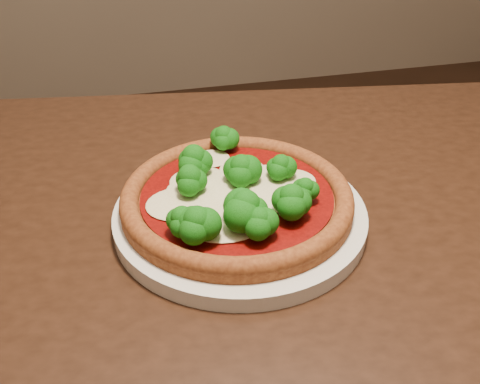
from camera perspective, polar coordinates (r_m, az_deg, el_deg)
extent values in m
cube|color=black|center=(0.58, 5.32, -8.22)|extent=(1.40, 1.06, 0.04)
cylinder|color=silver|center=(0.60, 0.00, -2.45)|extent=(0.28, 0.28, 0.02)
cylinder|color=brown|center=(0.60, -0.33, -0.95)|extent=(0.26, 0.26, 0.01)
torus|color=brown|center=(0.60, -0.33, -0.39)|extent=(0.26, 0.26, 0.02)
cylinder|color=#740805|center=(0.60, -0.33, -0.35)|extent=(0.21, 0.21, 0.00)
ellipsoid|color=beige|center=(0.60, -4.89, 0.22)|extent=(0.06, 0.06, 0.01)
ellipsoid|color=beige|center=(0.62, 5.43, 1.18)|extent=(0.06, 0.05, 0.00)
ellipsoid|color=beige|center=(0.64, 0.21, 2.49)|extent=(0.05, 0.05, 0.00)
ellipsoid|color=beige|center=(0.60, -0.36, 0.14)|extent=(0.11, 0.10, 0.01)
ellipsoid|color=beige|center=(0.66, -3.19, 3.59)|extent=(0.05, 0.04, 0.00)
ellipsoid|color=beige|center=(0.56, -1.65, -2.82)|extent=(0.09, 0.08, 0.01)
ellipsoid|color=beige|center=(0.58, -6.61, -1.24)|extent=(0.07, 0.06, 0.01)
ellipsoid|color=beige|center=(0.62, 3.20, 1.26)|extent=(0.08, 0.07, 0.01)
ellipsoid|color=beige|center=(0.59, 4.61, -0.67)|extent=(0.06, 0.06, 0.00)
ellipsoid|color=beige|center=(0.62, -4.40, 1.23)|extent=(0.07, 0.06, 0.01)
ellipsoid|color=#188014|center=(0.55, 5.52, -0.71)|extent=(0.05, 0.05, 0.04)
ellipsoid|color=#188014|center=(0.62, -4.95, 3.59)|extent=(0.05, 0.05, 0.04)
ellipsoid|color=#188014|center=(0.53, -5.41, -2.94)|extent=(0.04, 0.04, 0.03)
ellipsoid|color=#188014|center=(0.58, -5.39, 1.51)|extent=(0.04, 0.04, 0.04)
ellipsoid|color=#188014|center=(0.53, 0.60, -1.60)|extent=(0.05, 0.05, 0.04)
ellipsoid|color=#188014|center=(0.53, -6.19, -2.88)|extent=(0.04, 0.04, 0.03)
ellipsoid|color=#188014|center=(0.58, 6.96, 0.43)|extent=(0.03, 0.03, 0.03)
ellipsoid|color=#188014|center=(0.51, -4.60, -3.21)|extent=(0.05, 0.05, 0.04)
ellipsoid|color=#188014|center=(0.67, -1.75, 5.97)|extent=(0.04, 0.04, 0.03)
ellipsoid|color=#188014|center=(0.61, -4.96, 2.96)|extent=(0.04, 0.04, 0.03)
ellipsoid|color=#188014|center=(0.60, 0.15, 2.55)|extent=(0.05, 0.05, 0.04)
ellipsoid|color=#188014|center=(0.52, 2.03, -3.05)|extent=(0.04, 0.04, 0.03)
ellipsoid|color=#188014|center=(0.61, 4.39, 2.84)|extent=(0.04, 0.04, 0.03)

